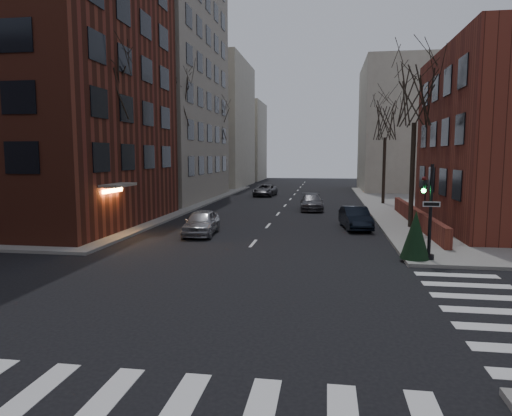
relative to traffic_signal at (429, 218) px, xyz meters
The scene contains 21 objects.
ground 12.15m from the traffic_signal, 131.43° to the right, with size 160.00×160.00×0.00m, color black.
building_left_brick 25.61m from the traffic_signal, 162.24° to the left, with size 15.00×15.00×18.00m, color maroon.
building_left_tan 37.33m from the traffic_signal, 134.92° to the left, with size 18.00×18.00×28.00m, color gray.
low_wall_right 10.18m from the traffic_signal, 82.24° to the left, with size 0.35×16.00×1.00m, color maroon.
building_distant_la 51.89m from the traffic_signal, 116.50° to the left, with size 14.00×16.00×18.00m, color #B9B29C.
building_distant_ra 42.05m from the traffic_signal, 80.23° to the left, with size 14.00×14.00×16.00m, color #B9B29C.
building_distant_lb 66.59m from the traffic_signal, 108.38° to the left, with size 10.00×12.00×14.00m, color #B9B29C.
traffic_signal is the anchor object (origin of this frame).
tree_left_a 18.66m from the traffic_signal, 163.35° to the left, with size 4.18×4.18×10.26m.
tree_left_b 24.87m from the traffic_signal, 134.54° to the left, with size 4.40×4.40×10.80m.
tree_left_c 35.76m from the traffic_signal, 118.36° to the left, with size 3.96×3.96×9.72m.
tree_right_a 10.92m from the traffic_signal, 84.53° to the left, with size 3.96×3.96×9.72m.
tree_right_b 23.71m from the traffic_signal, 87.85° to the left, with size 3.74×3.74×9.18m.
streetlamp_near 20.86m from the traffic_signal, 141.13° to the left, with size 0.36×0.36×6.28m.
streetlamp_far 36.81m from the traffic_signal, 116.06° to the left, with size 0.36×0.36×6.28m.
parked_sedan 9.01m from the traffic_signal, 106.06° to the left, with size 1.44×4.14×1.36m, color black.
car_lane_silver 12.46m from the traffic_signal, 155.48° to the left, with size 1.67×4.15×1.41m, color #A3A4A9.
car_lane_gray 18.76m from the traffic_signal, 106.98° to the left, with size 1.84×4.53×1.31m, color #434248.
car_lane_far 32.28m from the traffic_signal, 109.99° to the left, with size 2.13×4.61×1.28m, color #46464B.
sandwich_board 5.30m from the traffic_signal, 72.30° to the left, with size 0.39×0.54×0.87m, color silver.
evergreen_shrub 0.89m from the traffic_signal, behind, with size 1.22×1.22×2.04m, color black.
Camera 1 is at (3.70, -10.78, 4.52)m, focal length 32.00 mm.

